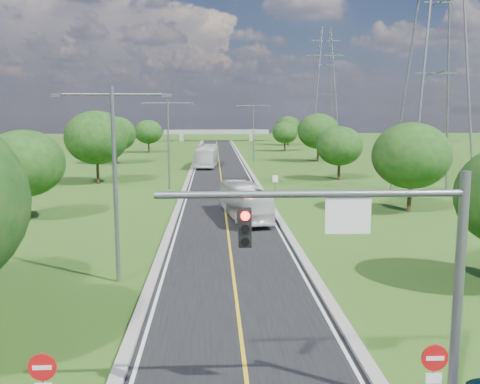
{
  "coord_description": "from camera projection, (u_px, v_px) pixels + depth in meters",
  "views": [
    {
      "loc": [
        -1.04,
        -15.03,
        8.83
      ],
      "look_at": [
        0.88,
        22.88,
        3.0
      ],
      "focal_mm": 40.0,
      "sensor_mm": 36.0,
      "label": 1
    }
  ],
  "objects": [
    {
      "name": "tree_ld",
      "position": [
        116.0,
        134.0,
        87.68
      ],
      "size": [
        6.72,
        6.72,
        7.82
      ],
      "color": "black",
      "rests_on": "ground"
    },
    {
      "name": "tree_re",
      "position": [
        285.0,
        133.0,
        115.06
      ],
      "size": [
        5.46,
        5.46,
        6.35
      ],
      "color": "black",
      "rests_on": "ground"
    },
    {
      "name": "do_not_enter_right",
      "position": [
        434.0,
        369.0,
        14.71
      ],
      "size": [
        0.76,
        0.11,
        2.5
      ],
      "color": "slate",
      "rests_on": "ground"
    },
    {
      "name": "bus_outbound",
      "position": [
        245.0,
        202.0,
        43.52
      ],
      "size": [
        3.9,
        10.27,
        2.79
      ],
      "primitive_type": "imported",
      "rotation": [
        0.0,
        0.0,
        3.3
      ],
      "color": "silver",
      "rests_on": "road"
    },
    {
      "name": "tree_le",
      "position": [
        148.0,
        132.0,
        111.59
      ],
      "size": [
        5.88,
        5.88,
        6.84
      ],
      "color": "black",
      "rests_on": "ground"
    },
    {
      "name": "tree_rd",
      "position": [
        318.0,
        131.0,
        91.31
      ],
      "size": [
        7.14,
        7.14,
        8.3
      ],
      "color": "black",
      "rests_on": "ground"
    },
    {
      "name": "tree_lc",
      "position": [
        96.0,
        138.0,
        63.99
      ],
      "size": [
        7.56,
        7.56,
        8.79
      ],
      "color": "black",
      "rests_on": "ground"
    },
    {
      "name": "signal_mast",
      "position": [
        386.0,
        254.0,
        14.68
      ],
      "size": [
        8.54,
        0.33,
        7.2
      ],
      "color": "slate",
      "rests_on": "ground"
    },
    {
      "name": "tree_rc",
      "position": [
        340.0,
        146.0,
        67.66
      ],
      "size": [
        5.88,
        5.88,
        6.84
      ],
      "color": "black",
      "rests_on": "ground"
    },
    {
      "name": "streetlight_near_left",
      "position": [
        115.0,
        168.0,
        26.87
      ],
      "size": [
        5.9,
        0.25,
        10.0
      ],
      "color": "slate",
      "rests_on": "ground"
    },
    {
      "name": "power_tower_near",
      "position": [
        437.0,
        59.0,
        54.69
      ],
      "size": [
        9.0,
        6.4,
        28.0
      ],
      "color": "slate",
      "rests_on": "ground"
    },
    {
      "name": "road",
      "position": [
        220.0,
        168.0,
        81.38
      ],
      "size": [
        8.0,
        150.0,
        0.06
      ],
      "primitive_type": "cube",
      "color": "black",
      "rests_on": "ground"
    },
    {
      "name": "streetlight_far_right",
      "position": [
        253.0,
        127.0,
        92.63
      ],
      "size": [
        5.9,
        0.25,
        10.0
      ],
      "color": "slate",
      "rests_on": "ground"
    },
    {
      "name": "overpass",
      "position": [
        216.0,
        133.0,
        154.07
      ],
      "size": [
        30.0,
        3.0,
        3.2
      ],
      "color": "gray",
      "rests_on": "ground"
    },
    {
      "name": "speed_limit_sign",
      "position": [
        275.0,
        183.0,
        53.75
      ],
      "size": [
        0.55,
        0.09,
        2.4
      ],
      "color": "slate",
      "rests_on": "ground"
    },
    {
      "name": "tree_rb",
      "position": [
        411.0,
        156.0,
        45.89
      ],
      "size": [
        6.72,
        6.72,
        7.82
      ],
      "color": "black",
      "rests_on": "ground"
    },
    {
      "name": "streetlight_mid_left",
      "position": [
        168.0,
        136.0,
        59.45
      ],
      "size": [
        5.9,
        0.25,
        10.0
      ],
      "color": "slate",
      "rests_on": "ground"
    },
    {
      "name": "curb_left",
      "position": [
        192.0,
        168.0,
        81.15
      ],
      "size": [
        0.5,
        150.0,
        0.22
      ],
      "primitive_type": "cube",
      "color": "gray",
      "rests_on": "ground"
    },
    {
      "name": "bus_inbound",
      "position": [
        207.0,
        156.0,
        83.76
      ],
      "size": [
        3.67,
        12.16,
        3.34
      ],
      "primitive_type": "imported",
      "rotation": [
        0.0,
        0.0,
        -0.07
      ],
      "color": "white",
      "rests_on": "road"
    },
    {
      "name": "ground",
      "position": [
        221.0,
        173.0,
        75.46
      ],
      "size": [
        260.0,
        260.0,
        0.0
      ],
      "primitive_type": "plane",
      "color": "#2C5016",
      "rests_on": "ground"
    },
    {
      "name": "power_tower_far",
      "position": [
        324.0,
        88.0,
        128.93
      ],
      "size": [
        9.0,
        6.4,
        28.0
      ],
      "color": "slate",
      "rests_on": "ground"
    },
    {
      "name": "tree_rf",
      "position": [
        288.0,
        127.0,
        134.89
      ],
      "size": [
        6.3,
        6.3,
        7.33
      ],
      "color": "black",
      "rests_on": "ground"
    },
    {
      "name": "curb_right",
      "position": [
        248.0,
        168.0,
        81.58
      ],
      "size": [
        0.5,
        150.0,
        0.22
      ],
      "primitive_type": "cube",
      "color": "gray",
      "rests_on": "ground"
    },
    {
      "name": "tree_lb",
      "position": [
        25.0,
        163.0,
        42.37
      ],
      "size": [
        6.3,
        6.3,
        7.33
      ],
      "color": "black",
      "rests_on": "ground"
    },
    {
      "name": "do_not_enter_left",
      "position": [
        43.0,
        379.0,
        14.18
      ],
      "size": [
        0.76,
        0.11,
        2.5
      ],
      "color": "slate",
      "rests_on": "ground"
    }
  ]
}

